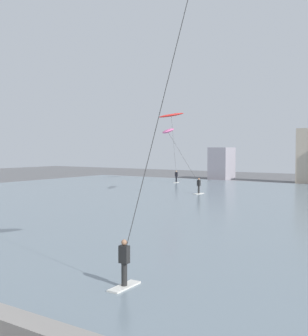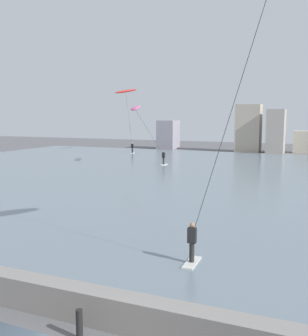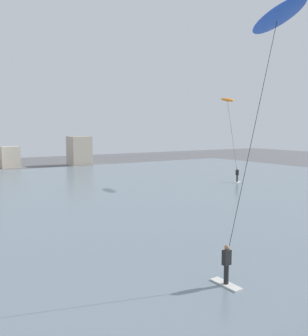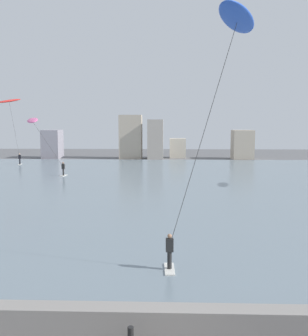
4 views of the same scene
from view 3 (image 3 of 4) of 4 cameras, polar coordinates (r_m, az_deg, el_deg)
water_bay at (r=33.79m, az=-14.79°, el=-4.67°), size 84.00×52.00×0.10m
kitesurfer_blue at (r=16.64m, az=18.36°, el=19.46°), size 4.29×4.02×11.20m
kitesurfer_orange at (r=41.90m, az=11.65°, el=9.27°), size 3.47×3.24×9.83m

